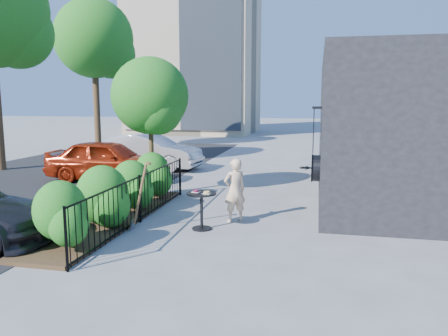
% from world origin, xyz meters
% --- Properties ---
extents(ground, '(120.00, 120.00, 0.00)m').
position_xyz_m(ground, '(0.00, 0.00, 0.00)').
color(ground, gray).
rests_on(ground, ground).
extents(shop_building, '(6.22, 9.00, 4.00)m').
position_xyz_m(shop_building, '(5.50, 4.50, 2.00)').
color(shop_building, black).
rests_on(shop_building, ground).
extents(fence, '(0.05, 6.05, 1.10)m').
position_xyz_m(fence, '(-1.50, 0.00, 0.56)').
color(fence, black).
rests_on(fence, ground).
extents(planting_bed, '(1.30, 6.00, 0.08)m').
position_xyz_m(planting_bed, '(-2.20, 0.00, 0.04)').
color(planting_bed, '#382616').
rests_on(planting_bed, ground).
extents(shrubs, '(1.10, 5.60, 1.24)m').
position_xyz_m(shrubs, '(-2.10, 0.10, 0.70)').
color(shrubs, '#216216').
rests_on(shrubs, ground).
extents(patio_tree, '(2.20, 2.20, 3.94)m').
position_xyz_m(patio_tree, '(-2.24, 2.76, 2.76)').
color(patio_tree, '#3F2B19').
rests_on(patio_tree, ground).
extents(street, '(9.00, 30.00, 0.01)m').
position_xyz_m(street, '(-7.00, 3.00, 0.00)').
color(street, black).
rests_on(street, ground).
extents(street_tree_far, '(4.40, 4.40, 8.28)m').
position_xyz_m(street_tree_far, '(-9.94, 13.96, 5.92)').
color(street_tree_far, '#3F2B19').
rests_on(street_tree_far, ground).
extents(cafe_table, '(0.64, 0.64, 0.86)m').
position_xyz_m(cafe_table, '(0.02, -0.24, 0.56)').
color(cafe_table, black).
rests_on(cafe_table, ground).
extents(woman, '(0.64, 0.60, 1.46)m').
position_xyz_m(woman, '(0.60, 0.52, 0.73)').
color(woman, beige).
rests_on(woman, ground).
extents(shovel, '(0.51, 0.20, 1.53)m').
position_xyz_m(shovel, '(-1.26, -0.62, 0.67)').
color(shovel, brown).
rests_on(shovel, ground).
extents(car_red, '(4.27, 1.84, 1.44)m').
position_xyz_m(car_red, '(-4.65, 4.68, 0.72)').
color(car_red, '#99240C').
rests_on(car_red, ground).
extents(car_silver, '(4.44, 1.87, 1.43)m').
position_xyz_m(car_silver, '(-4.29, 7.51, 0.71)').
color(car_silver, '#AEAEB3').
rests_on(car_silver, ground).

